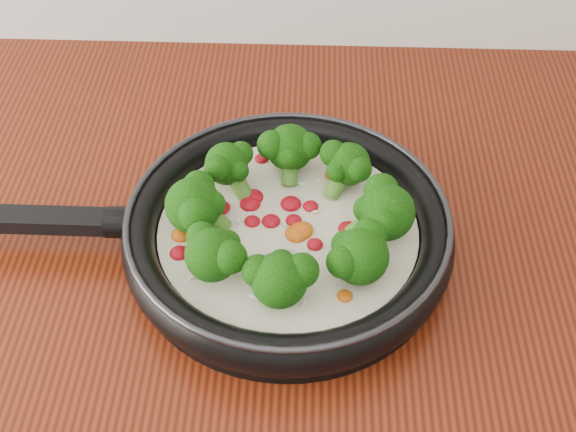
{
  "coord_description": "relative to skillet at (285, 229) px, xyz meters",
  "views": [
    {
      "loc": [
        -0.08,
        0.63,
        1.46
      ],
      "look_at": [
        -0.1,
        1.12,
        0.95
      ],
      "focal_mm": 46.63,
      "sensor_mm": 36.0,
      "label": 1
    }
  ],
  "objects": [
    {
      "name": "skillet",
      "position": [
        0.0,
        0.0,
        0.0
      ],
      "size": [
        0.5,
        0.32,
        0.09
      ],
      "color": "black",
      "rests_on": "counter"
    }
  ]
}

